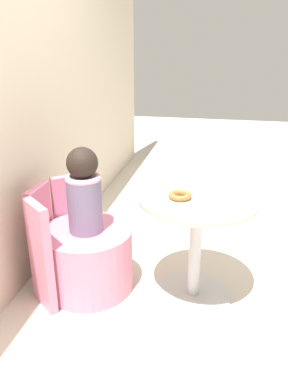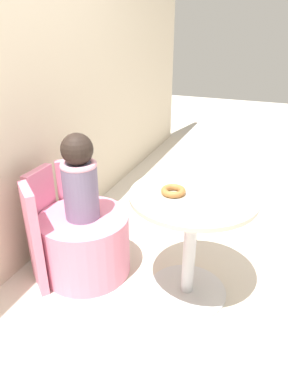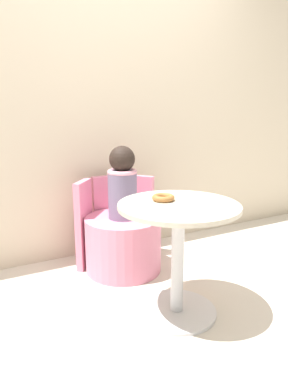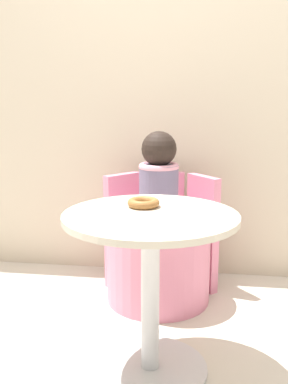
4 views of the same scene
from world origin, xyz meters
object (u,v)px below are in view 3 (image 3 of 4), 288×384
object	(u,v)px
child_figure	(122,183)
donut	(163,198)
tub_chair	(123,244)
round_table	(178,239)

from	to	relation	value
child_figure	donut	xyz separation A→B (m)	(-0.00, -0.57, 0.02)
tub_chair	donut	bearing A→B (deg)	-90.04
round_table	child_figure	world-z (taller)	child_figure
child_figure	donut	size ratio (longest dim) A/B	4.04
donut	child_figure	bearing A→B (deg)	89.96
round_table	tub_chair	size ratio (longest dim) A/B	1.21
round_table	child_figure	bearing A→B (deg)	93.52
child_figure	donut	world-z (taller)	child_figure
child_figure	donut	bearing A→B (deg)	-90.04
tub_chair	round_table	bearing A→B (deg)	-86.48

